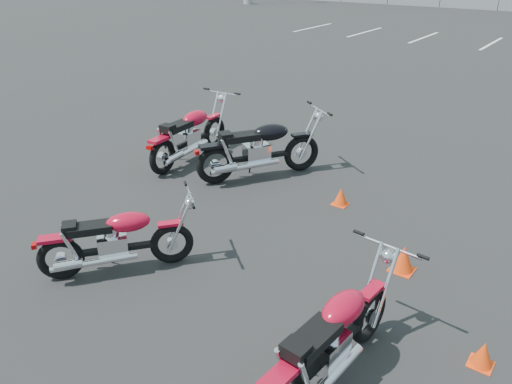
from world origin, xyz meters
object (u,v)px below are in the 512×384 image
Objects in this scene: motorcycle_third_red at (116,240)px; motorcycle_rear_red at (331,341)px; motorcycle_front_red at (190,135)px; motorcycle_second_black at (259,149)px.

motorcycle_rear_red reaches higher than motorcycle_third_red.
motorcycle_front_red is 1.05× the size of motorcycle_second_black.
motorcycle_third_red is (0.26, -3.39, -0.09)m from motorcycle_second_black.
motorcycle_second_black is at bearing 133.25° from motorcycle_rear_red.
motorcycle_front_red is 1.53m from motorcycle_second_black.
motorcycle_third_red is at bearing 179.05° from motorcycle_rear_red.
motorcycle_third_red is (1.79, -3.27, -0.08)m from motorcycle_front_red.
motorcycle_second_black is 1.26× the size of motorcycle_third_red.
motorcycle_second_black is 1.05× the size of motorcycle_rear_red.
motorcycle_rear_red is at bearing -46.75° from motorcycle_second_black.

